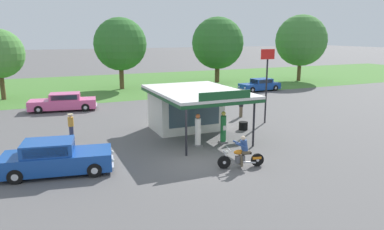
# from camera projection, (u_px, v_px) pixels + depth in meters

# --- Properties ---
(ground_plane) EXTENTS (300.00, 300.00, 0.00)m
(ground_plane) POSITION_uv_depth(u_px,v_px,m) (202.00, 160.00, 18.38)
(ground_plane) COLOR #5B5959
(grass_verge_strip) EXTENTS (120.00, 24.00, 0.01)m
(grass_verge_strip) POSITION_uv_depth(u_px,v_px,m) (102.00, 85.00, 45.24)
(grass_verge_strip) COLOR #477A33
(grass_verge_strip) RESTS_ON ground
(service_station_kiosk) EXTENTS (5.06, 7.36, 3.39)m
(service_station_kiosk) POSITION_uv_depth(u_px,v_px,m) (188.00, 105.00, 23.67)
(service_station_kiosk) COLOR silver
(service_station_kiosk) RESTS_ON ground
(gas_pump_nearside) EXTENTS (0.44, 0.44, 1.91)m
(gas_pump_nearside) POSITION_uv_depth(u_px,v_px,m) (198.00, 132.00, 20.53)
(gas_pump_nearside) COLOR slate
(gas_pump_nearside) RESTS_ON ground
(gas_pump_offside) EXTENTS (0.44, 0.44, 1.92)m
(gas_pump_offside) POSITION_uv_depth(u_px,v_px,m) (223.00, 129.00, 21.16)
(gas_pump_offside) COLOR slate
(gas_pump_offside) RESTS_ON ground
(motorcycle_with_rider) EXTENTS (2.30, 0.80, 1.58)m
(motorcycle_with_rider) POSITION_uv_depth(u_px,v_px,m) (242.00, 154.00, 17.28)
(motorcycle_with_rider) COLOR black
(motorcycle_with_rider) RESTS_ON ground
(featured_classic_sedan) EXTENTS (5.27, 2.71, 1.57)m
(featured_classic_sedan) POSITION_uv_depth(u_px,v_px,m) (56.00, 158.00, 16.52)
(featured_classic_sedan) COLOR #19479E
(featured_classic_sedan) RESTS_ON ground
(parked_car_back_row_far_right) EXTENTS (5.03, 2.08, 1.38)m
(parked_car_back_row_far_right) POSITION_uv_depth(u_px,v_px,m) (260.00, 85.00, 40.84)
(parked_car_back_row_far_right) COLOR #19479E
(parked_car_back_row_far_right) RESTS_ON ground
(parked_car_back_row_centre_left) EXTENTS (5.78, 2.68, 1.47)m
(parked_car_back_row_centre_left) POSITION_uv_depth(u_px,v_px,m) (63.00, 102.00, 30.30)
(parked_car_back_row_centre_left) COLOR #E55993
(parked_car_back_row_centre_left) RESTS_ON ground
(parked_car_back_row_centre_right) EXTENTS (5.35, 2.24, 1.50)m
(parked_car_back_row_centre_right) POSITION_uv_depth(u_px,v_px,m) (197.00, 93.00, 35.26)
(parked_car_back_row_centre_right) COLOR #993819
(parked_car_back_row_centre_right) RESTS_ON ground
(bystander_strolling_foreground) EXTENTS (0.36, 0.36, 1.66)m
(bystander_strolling_foreground) POSITION_uv_depth(u_px,v_px,m) (241.00, 106.00, 27.80)
(bystander_strolling_foreground) COLOR brown
(bystander_strolling_foreground) RESTS_ON ground
(bystander_admiring_sedan) EXTENTS (0.35, 0.35, 1.60)m
(bystander_admiring_sedan) POSITION_uv_depth(u_px,v_px,m) (71.00, 126.00, 21.96)
(bystander_admiring_sedan) COLOR #2D3351
(bystander_admiring_sedan) RESTS_ON ground
(tree_oak_centre) EXTENTS (6.81, 6.81, 8.58)m
(tree_oak_centre) POSITION_uv_depth(u_px,v_px,m) (218.00, 43.00, 47.23)
(tree_oak_centre) COLOR brown
(tree_oak_centre) RESTS_ON ground
(tree_oak_right) EXTENTS (6.91, 6.91, 8.94)m
(tree_oak_right) POSITION_uv_depth(u_px,v_px,m) (301.00, 42.00, 48.86)
(tree_oak_right) COLOR brown
(tree_oak_right) RESTS_ON ground
(tree_oak_distant_spare) EXTENTS (6.07, 6.07, 8.24)m
(tree_oak_distant_spare) POSITION_uv_depth(u_px,v_px,m) (119.00, 45.00, 41.19)
(tree_oak_distant_spare) COLOR brown
(tree_oak_distant_spare) RESTS_ON ground
(roadside_pole_sign) EXTENTS (1.10, 0.12, 5.30)m
(roadside_pole_sign) POSITION_uv_depth(u_px,v_px,m) (267.00, 74.00, 25.41)
(roadside_pole_sign) COLOR black
(roadside_pole_sign) RESTS_ON ground
(spare_tire_stack) EXTENTS (0.60, 0.60, 0.54)m
(spare_tire_stack) POSITION_uv_depth(u_px,v_px,m) (243.00, 126.00, 24.21)
(spare_tire_stack) COLOR black
(spare_tire_stack) RESTS_ON ground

